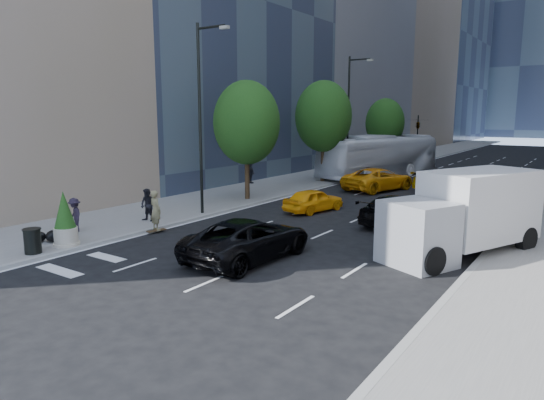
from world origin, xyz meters
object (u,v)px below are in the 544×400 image
Objects in this scene: trash_can at (33,241)px; planter_shrub at (65,220)px; skateboarder at (156,213)px; city_bus at (380,156)px; box_truck at (464,213)px; black_sedan_lincoln at (249,239)px; black_sedan_mercedes at (398,210)px.

trash_can is 0.42× the size of planter_shrub.
skateboarder is 25.20m from city_bus.
box_truck is (12.74, 4.44, 0.74)m from skateboarder.
planter_shrub is (0.00, 1.43, 0.61)m from trash_can.
skateboarder is 0.33× the size of black_sedan_lincoln.
skateboarder is at bearing 51.62° from black_sedan_mercedes.
black_sedan_mercedes is at bearing -50.74° from city_bus.
box_truck reaches higher than black_sedan_lincoln.
black_sedan_mercedes is at bearing 161.45° from box_truck.
city_bus reaches higher than black_sedan_mercedes.
city_bus is 30.68m from trash_can.
trash_can is at bearing -90.00° from planter_shrub.
box_truck is (11.94, -20.74, -0.18)m from city_bus.
planter_shrub is at bearing -79.22° from city_bus.
black_sedan_mercedes is 2.24× the size of planter_shrub.
black_sedan_mercedes is 16.70m from trash_can.
skateboarder reaches higher than trash_can.
trash_can is at bearing 35.03° from black_sedan_lincoln.
black_sedan_lincoln is 9.37m from black_sedan_mercedes.
city_bus is 5.85× the size of planter_shrub.
black_sedan_mercedes is 15.57m from planter_shrub.
city_bus is at bearing -81.00° from skateboarder.
skateboarder is at bearing 75.96° from planter_shrub.
skateboarder reaches higher than black_sedan_lincoln.
box_truck is at bearing 31.54° from planter_shrub.
black_sedan_lincoln is 2.51× the size of planter_shrub.
box_truck is at bearing -139.28° from black_sedan_lincoln.
black_sedan_mercedes is at bearing 54.42° from trash_can.
planter_shrub is at bearing 26.13° from black_sedan_lincoln.
black_sedan_lincoln is at bearing -117.34° from box_truck.
skateboarder is 1.99× the size of trash_can.
black_sedan_mercedes reaches higher than trash_can.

